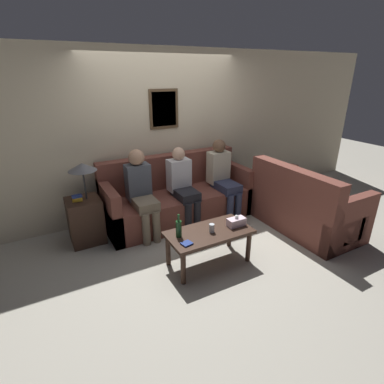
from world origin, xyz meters
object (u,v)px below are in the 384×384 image
drinking_glass (212,228)px  person_right (223,175)px  coffee_table (209,236)px  couch_side (304,208)px  person_middle (183,184)px  wine_bottle (179,228)px  couch_main (177,198)px  person_left (141,190)px

drinking_glass → person_right: (0.93, 1.15, 0.17)m
coffee_table → person_right: size_ratio=0.84×
coffee_table → drinking_glass: drinking_glass is taller
couch_side → person_middle: 1.86m
coffee_table → wine_bottle: bearing=170.3°
couch_main → couch_side: bearing=-39.3°
couch_side → wine_bottle: bearing=90.4°
drinking_glass → person_right: bearing=51.2°
couch_main → person_left: bearing=-162.9°
couch_main → coffee_table: 1.33m
wine_bottle → person_middle: 1.21m
drinking_glass → person_left: (-0.47, 1.14, 0.19)m
couch_main → couch_side: (1.51, -1.23, 0.00)m
drinking_glass → person_right: size_ratio=0.08×
couch_side → couch_main: bearing=50.7°
couch_main → drinking_glass: 1.37m
person_left → person_right: (1.39, 0.01, -0.01)m
coffee_table → wine_bottle: 0.42m
coffee_table → wine_bottle: wine_bottle is taller
person_left → drinking_glass: bearing=-67.7°
coffee_table → couch_main: bearing=80.9°
drinking_glass → couch_main: bearing=81.8°
wine_bottle → person_left: 1.06m
couch_main → drinking_glass: (-0.19, -1.35, 0.16)m
couch_side → coffee_table: bearing=92.7°
couch_main → wine_bottle: (-0.59, -1.25, 0.21)m
couch_side → drinking_glass: 1.71m
person_left → couch_main: bearing=17.1°
couch_side → drinking_glass: couch_side is taller
drinking_glass → person_middle: bearing=80.3°
couch_main → couch_side: 1.95m
drinking_glass → person_right: person_right is taller
wine_bottle → person_middle: (0.59, 1.06, 0.10)m
coffee_table → wine_bottle: (-0.38, 0.06, 0.18)m
couch_side → person_left: size_ratio=1.25×
couch_main → drinking_glass: bearing=-98.2°
couch_main → coffee_table: size_ratio=2.25×
couch_main → couch_side: same height
person_left → couch_side: bearing=-25.4°
wine_bottle → person_left: person_left is taller
wine_bottle → drinking_glass: bearing=-13.5°
person_left → person_right: size_ratio=1.01×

